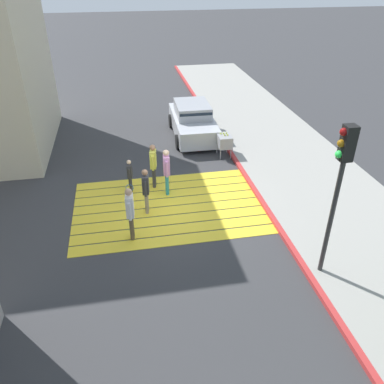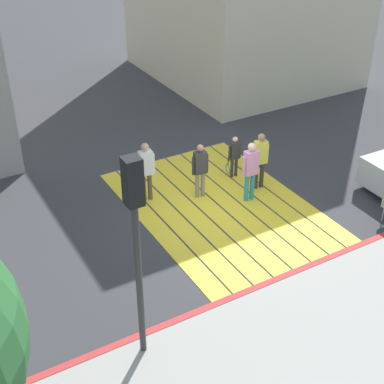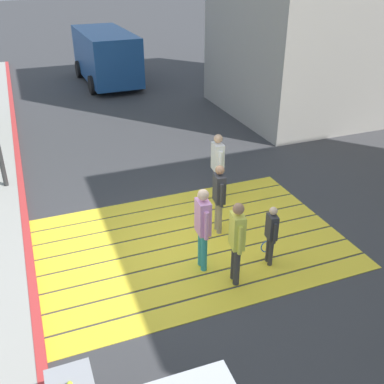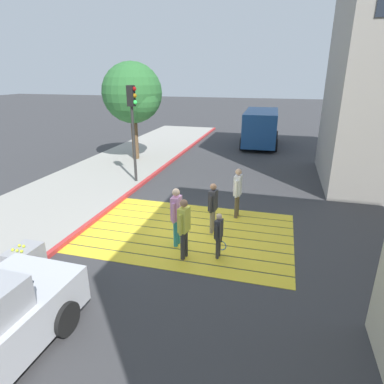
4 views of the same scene
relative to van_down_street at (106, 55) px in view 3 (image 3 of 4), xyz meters
name	(u,v)px [view 3 (image 3 of 4)]	position (x,y,z in m)	size (l,w,h in m)	color
ground_plane	(191,243)	(-1.16, -13.86, -1.28)	(120.00, 120.00, 0.00)	#38383A
crosswalk_stripes	(191,243)	(-1.16, -13.86, -1.27)	(6.40, 4.35, 0.01)	yellow
curb_painted	(32,276)	(-4.41, -13.86, -1.21)	(0.16, 40.00, 0.13)	#BC3333
van_down_street	(106,55)	(0.00, 0.00, 0.00)	(2.46, 5.25, 2.35)	#1E4C8C
pedestrian_adult_lead	(203,224)	(-1.25, -14.73, -0.27)	(0.25, 0.51, 1.74)	teal
pedestrian_adult_trailing	(219,194)	(-0.43, -13.65, -0.34)	(0.25, 0.47, 1.61)	gray
pedestrian_adult_side	(218,163)	(0.14, -12.31, -0.26)	(0.25, 0.51, 1.74)	brown
pedestrian_teen_behind	(237,238)	(-0.84, -15.34, -0.29)	(0.28, 0.49, 1.69)	#333338
pedestrian_child_with_racket	(271,232)	(0.04, -15.08, -0.55)	(0.30, 0.40, 1.29)	#333338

